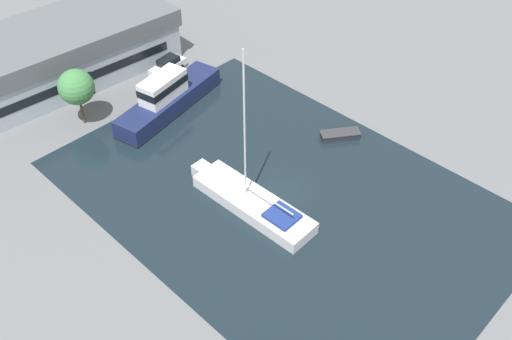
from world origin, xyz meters
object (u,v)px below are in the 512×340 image
at_px(parked_car, 168,66).
at_px(small_dinghy, 340,135).
at_px(warehouse_building, 55,54).
at_px(motor_cruiser, 167,98).
at_px(quay_tree_near_building, 76,87).
at_px(sailboat_moored, 252,202).

bearing_deg(parked_car, small_dinghy, -178.15).
distance_m(warehouse_building, small_dinghy, 32.34).
xyz_separation_m(warehouse_building, motor_cruiser, (4.49, -13.64, -1.46)).
bearing_deg(small_dinghy, quay_tree_near_building, -105.54).
relative_size(warehouse_building, small_dinghy, 6.83).
bearing_deg(small_dinghy, motor_cruiser, -115.05).
bearing_deg(sailboat_moored, quay_tree_near_building, 97.43).
xyz_separation_m(quay_tree_near_building, small_dinghy, (16.21, -20.12, -3.95)).
bearing_deg(small_dinghy, sailboat_moored, -51.71).
bearing_deg(sailboat_moored, warehouse_building, 89.21).
bearing_deg(warehouse_building, motor_cruiser, -68.13).
xyz_separation_m(sailboat_moored, motor_cruiser, (4.14, 16.31, 0.87)).
bearing_deg(warehouse_building, small_dinghy, -61.94).
distance_m(quay_tree_near_building, motor_cruiser, 9.03).
height_order(warehouse_building, quay_tree_near_building, quay_tree_near_building).
bearing_deg(parked_car, warehouse_building, 40.53).
bearing_deg(quay_tree_near_building, small_dinghy, -51.15).
bearing_deg(motor_cruiser, quay_tree_near_building, 47.54).
bearing_deg(warehouse_building, parked_car, -36.78).
bearing_deg(parked_car, sailboat_moored, 149.22).
xyz_separation_m(parked_car, small_dinghy, (4.14, -21.53, -0.53)).
bearing_deg(quay_tree_near_building, motor_cruiser, -30.90).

